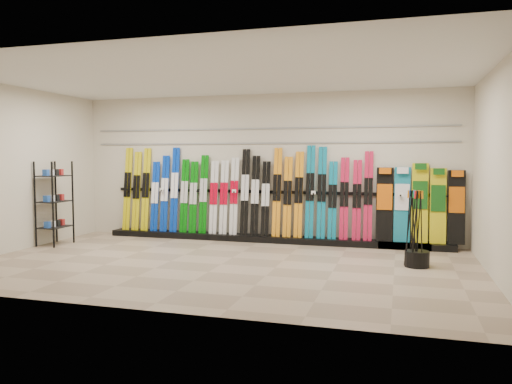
# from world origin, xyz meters

# --- Properties ---
(floor) EXTENTS (8.00, 8.00, 0.00)m
(floor) POSITION_xyz_m (0.00, 0.00, 0.00)
(floor) COLOR gray
(floor) RESTS_ON ground
(back_wall) EXTENTS (8.00, 0.00, 8.00)m
(back_wall) POSITION_xyz_m (0.00, 2.50, 1.50)
(back_wall) COLOR beige
(back_wall) RESTS_ON floor
(left_wall) EXTENTS (0.00, 5.00, 5.00)m
(left_wall) POSITION_xyz_m (-4.00, 0.00, 1.50)
(left_wall) COLOR beige
(left_wall) RESTS_ON floor
(right_wall) EXTENTS (0.00, 5.00, 5.00)m
(right_wall) POSITION_xyz_m (4.00, 0.00, 1.50)
(right_wall) COLOR beige
(right_wall) RESTS_ON floor
(ceiling) EXTENTS (8.00, 8.00, 0.00)m
(ceiling) POSITION_xyz_m (0.00, 0.00, 3.00)
(ceiling) COLOR silver
(ceiling) RESTS_ON back_wall
(ski_rack_base) EXTENTS (8.00, 0.40, 0.12)m
(ski_rack_base) POSITION_xyz_m (0.22, 2.28, 0.06)
(ski_rack_base) COLOR black
(ski_rack_base) RESTS_ON floor
(skis) EXTENTS (5.37, 0.25, 1.83)m
(skis) POSITION_xyz_m (-0.46, 2.33, 0.95)
(skis) COLOR #D6C80D
(skis) RESTS_ON ski_rack_base
(snowboards) EXTENTS (1.59, 0.23, 1.48)m
(snowboards) POSITION_xyz_m (3.08, 2.35, 0.82)
(snowboards) COLOR black
(snowboards) RESTS_ON ski_rack_base
(accessory_rack) EXTENTS (0.40, 0.60, 1.63)m
(accessory_rack) POSITION_xyz_m (-3.75, 0.79, 0.82)
(accessory_rack) COLOR black
(accessory_rack) RESTS_ON floor
(pole_bin) EXTENTS (0.38, 0.38, 0.25)m
(pole_bin) POSITION_xyz_m (3.00, 0.68, 0.12)
(pole_bin) COLOR black
(pole_bin) RESTS_ON floor
(ski_poles) EXTENTS (0.28, 0.30, 1.18)m
(ski_poles) POSITION_xyz_m (2.95, 0.65, 0.61)
(ski_poles) COLOR black
(ski_poles) RESTS_ON pole_bin
(slatwall_rail_0) EXTENTS (7.60, 0.02, 0.03)m
(slatwall_rail_0) POSITION_xyz_m (0.00, 2.48, 2.00)
(slatwall_rail_0) COLOR gray
(slatwall_rail_0) RESTS_ON back_wall
(slatwall_rail_1) EXTENTS (7.60, 0.02, 0.03)m
(slatwall_rail_1) POSITION_xyz_m (0.00, 2.48, 2.30)
(slatwall_rail_1) COLOR gray
(slatwall_rail_1) RESTS_ON back_wall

